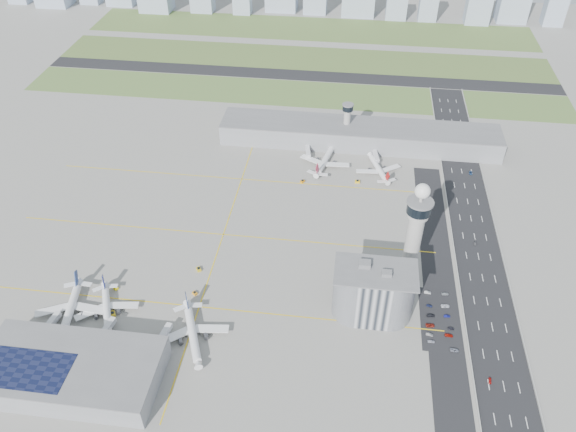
# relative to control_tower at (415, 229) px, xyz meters

# --- Properties ---
(ground) EXTENTS (1000.00, 1000.00, 0.00)m
(ground) POSITION_rel_control_tower_xyz_m (-72.00, -8.00, -35.04)
(ground) COLOR gray
(grass_strip_0) EXTENTS (480.00, 50.00, 0.08)m
(grass_strip_0) POSITION_rel_control_tower_xyz_m (-92.00, 217.00, -35.00)
(grass_strip_0) COLOR #516C33
(grass_strip_0) RESTS_ON ground
(grass_strip_1) EXTENTS (480.00, 60.00, 0.08)m
(grass_strip_1) POSITION_rel_control_tower_xyz_m (-92.00, 292.00, -35.00)
(grass_strip_1) COLOR #475D2C
(grass_strip_1) RESTS_ON ground
(grass_strip_2) EXTENTS (480.00, 70.00, 0.08)m
(grass_strip_2) POSITION_rel_control_tower_xyz_m (-92.00, 372.00, -35.00)
(grass_strip_2) COLOR #4E6530
(grass_strip_2) RESTS_ON ground
(runway) EXTENTS (480.00, 22.00, 0.10)m
(runway) POSITION_rel_control_tower_xyz_m (-92.00, 254.00, -34.98)
(runway) COLOR black
(runway) RESTS_ON ground
(highway) EXTENTS (28.00, 500.00, 0.10)m
(highway) POSITION_rel_control_tower_xyz_m (43.00, -8.00, -34.99)
(highway) COLOR black
(highway) RESTS_ON ground
(barrier_left) EXTENTS (0.60, 500.00, 1.20)m
(barrier_left) POSITION_rel_control_tower_xyz_m (29.00, -8.00, -34.44)
(barrier_left) COLOR #9E9E99
(barrier_left) RESTS_ON ground
(barrier_right) EXTENTS (0.60, 500.00, 1.20)m
(barrier_right) POSITION_rel_control_tower_xyz_m (57.00, -8.00, -34.44)
(barrier_right) COLOR #9E9E99
(barrier_right) RESTS_ON ground
(landside_road) EXTENTS (18.00, 260.00, 0.08)m
(landside_road) POSITION_rel_control_tower_xyz_m (18.00, -18.00, -35.00)
(landside_road) COLOR black
(landside_road) RESTS_ON ground
(parking_lot) EXTENTS (20.00, 44.00, 0.10)m
(parking_lot) POSITION_rel_control_tower_xyz_m (16.00, -30.00, -34.99)
(parking_lot) COLOR black
(parking_lot) RESTS_ON ground
(taxiway_line_h_0) EXTENTS (260.00, 0.60, 0.01)m
(taxiway_line_h_0) POSITION_rel_control_tower_xyz_m (-112.00, -38.00, -35.04)
(taxiway_line_h_0) COLOR yellow
(taxiway_line_h_0) RESTS_ON ground
(taxiway_line_h_1) EXTENTS (260.00, 0.60, 0.01)m
(taxiway_line_h_1) POSITION_rel_control_tower_xyz_m (-112.00, 22.00, -35.04)
(taxiway_line_h_1) COLOR yellow
(taxiway_line_h_1) RESTS_ON ground
(taxiway_line_h_2) EXTENTS (260.00, 0.60, 0.01)m
(taxiway_line_h_2) POSITION_rel_control_tower_xyz_m (-112.00, 82.00, -35.04)
(taxiway_line_h_2) COLOR yellow
(taxiway_line_h_2) RESTS_ON ground
(taxiway_line_v) EXTENTS (0.60, 260.00, 0.01)m
(taxiway_line_v) POSITION_rel_control_tower_xyz_m (-112.00, 22.00, -35.04)
(taxiway_line_v) COLOR yellow
(taxiway_line_v) RESTS_ON ground
(control_tower) EXTENTS (14.00, 14.00, 64.50)m
(control_tower) POSITION_rel_control_tower_xyz_m (0.00, 0.00, 0.00)
(control_tower) COLOR #ADAAA5
(control_tower) RESTS_ON ground
(secondary_tower) EXTENTS (8.60, 8.60, 31.90)m
(secondary_tower) POSITION_rel_control_tower_xyz_m (-42.00, 142.00, -16.24)
(secondary_tower) COLOR #ADAAA5
(secondary_tower) RESTS_ON ground
(admin_building) EXTENTS (42.00, 24.00, 33.50)m
(admin_building) POSITION_rel_control_tower_xyz_m (-20.01, -30.00, -19.74)
(admin_building) COLOR #B2B2B7
(admin_building) RESTS_ON ground
(terminal_pier) EXTENTS (210.00, 32.00, 15.80)m
(terminal_pier) POSITION_rel_control_tower_xyz_m (-32.00, 140.00, -27.14)
(terminal_pier) COLOR gray
(terminal_pier) RESTS_ON ground
(near_terminal) EXTENTS (84.00, 42.00, 13.00)m
(near_terminal) POSITION_rel_control_tower_xyz_m (-160.07, -90.02, -28.62)
(near_terminal) COLOR gray
(near_terminal) RESTS_ON ground
(airplane_near_a) EXTENTS (45.40, 50.70, 12.44)m
(airplane_near_a) POSITION_rel_control_tower_xyz_m (-177.99, -52.49, -28.82)
(airplane_near_a) COLOR white
(airplane_near_a) RESTS_ON ground
(airplane_near_b) EXTENTS (47.16, 50.17, 11.15)m
(airplane_near_b) POSITION_rel_control_tower_xyz_m (-159.03, -49.30, -29.47)
(airplane_near_b) COLOR white
(airplane_near_b) RESTS_ON ground
(airplane_near_c) EXTENTS (52.09, 55.69, 12.48)m
(airplane_near_c) POSITION_rel_control_tower_xyz_m (-109.53, -59.53, -28.80)
(airplane_near_c) COLOR white
(airplane_near_c) RESTS_ON ground
(airplane_far_a) EXTENTS (45.89, 50.89, 12.28)m
(airplane_far_a) POSITION_rel_control_tower_xyz_m (-55.32, 108.41, -28.90)
(airplane_far_a) COLOR white
(airplane_far_a) RESTS_ON ground
(airplane_far_b) EXTENTS (44.84, 48.34, 10.99)m
(airplane_far_b) POSITION_rel_control_tower_xyz_m (-16.88, 103.70, -29.54)
(airplane_far_b) COLOR white
(airplane_far_b) RESTS_ON ground
(jet_bridge_near_0) EXTENTS (5.39, 14.31, 5.70)m
(jet_bridge_near_0) POSITION_rel_control_tower_xyz_m (-185.00, -69.00, -32.19)
(jet_bridge_near_0) COLOR silver
(jet_bridge_near_0) RESTS_ON ground
(jet_bridge_near_1) EXTENTS (5.39, 14.31, 5.70)m
(jet_bridge_near_1) POSITION_rel_control_tower_xyz_m (-155.00, -69.00, -32.19)
(jet_bridge_near_1) COLOR silver
(jet_bridge_near_1) RESTS_ON ground
(jet_bridge_near_2) EXTENTS (5.39, 14.31, 5.70)m
(jet_bridge_near_2) POSITION_rel_control_tower_xyz_m (-125.00, -69.00, -32.19)
(jet_bridge_near_2) COLOR silver
(jet_bridge_near_2) RESTS_ON ground
(jet_bridge_far_0) EXTENTS (5.39, 14.31, 5.70)m
(jet_bridge_far_0) POSITION_rel_control_tower_xyz_m (-70.00, 124.00, -32.19)
(jet_bridge_far_0) COLOR silver
(jet_bridge_far_0) RESTS_ON ground
(jet_bridge_far_1) EXTENTS (5.39, 14.31, 5.70)m
(jet_bridge_far_1) POSITION_rel_control_tower_xyz_m (-20.00, 124.00, -32.19)
(jet_bridge_far_1) COLOR silver
(jet_bridge_far_1) RESTS_ON ground
(tug_0) EXTENTS (3.95, 4.27, 2.05)m
(tug_0) POSITION_rel_control_tower_xyz_m (-156.14, -49.42, -34.02)
(tug_0) COLOR yellow
(tug_0) RESTS_ON ground
(tug_1) EXTENTS (3.37, 3.13, 1.61)m
(tug_1) POSITION_rel_control_tower_xyz_m (-161.52, -31.06, -34.23)
(tug_1) COLOR #F2DC00
(tug_1) RESTS_ON ground
(tug_2) EXTENTS (3.42, 3.25, 1.64)m
(tug_2) POSITION_rel_control_tower_xyz_m (-116.76, -29.25, -34.22)
(tug_2) COLOR orange
(tug_2) RESTS_ON ground
(tug_3) EXTENTS (3.61, 3.93, 1.88)m
(tug_3) POSITION_rel_control_tower_xyz_m (-119.25, -10.66, -34.10)
(tug_3) COLOR gold
(tug_3) RESTS_ON ground
(tug_4) EXTENTS (3.50, 3.67, 1.76)m
(tug_4) POSITION_rel_control_tower_xyz_m (-69.10, 83.80, -34.16)
(tug_4) COLOR orange
(tug_4) RESTS_ON ground
(tug_5) EXTENTS (3.41, 2.41, 1.93)m
(tug_5) POSITION_rel_control_tower_xyz_m (-31.01, 88.33, -34.08)
(tug_5) COLOR yellow
(tug_5) RESTS_ON ground
(car_lot_0) EXTENTS (3.60, 1.56, 1.21)m
(car_lot_0) POSITION_rel_control_tower_xyz_m (10.68, -46.03, -34.44)
(car_lot_0) COLOR silver
(car_lot_0) RESTS_ON ground
(car_lot_1) EXTENTS (3.77, 1.76, 1.20)m
(car_lot_1) POSITION_rel_control_tower_xyz_m (10.14, -41.70, -34.44)
(car_lot_1) COLOR gray
(car_lot_1) RESTS_ON ground
(car_lot_2) EXTENTS (4.85, 2.59, 1.30)m
(car_lot_2) POSITION_rel_control_tower_xyz_m (10.85, -35.56, -34.39)
(car_lot_2) COLOR maroon
(car_lot_2) RESTS_ON ground
(car_lot_3) EXTENTS (4.56, 2.45, 1.26)m
(car_lot_3) POSITION_rel_control_tower_xyz_m (11.60, -28.68, -34.41)
(car_lot_3) COLOR black
(car_lot_3) RESTS_ON ground
(car_lot_4) EXTENTS (3.35, 1.80, 1.08)m
(car_lot_4) POSITION_rel_control_tower_xyz_m (11.38, -21.73, -34.50)
(car_lot_4) COLOR navy
(car_lot_4) RESTS_ON ground
(car_lot_5) EXTENTS (3.87, 1.67, 1.24)m
(car_lot_5) POSITION_rel_control_tower_xyz_m (11.03, -12.05, -34.42)
(car_lot_5) COLOR silver
(car_lot_5) RESTS_ON ground
(car_lot_6) EXTENTS (4.49, 2.31, 1.21)m
(car_lot_6) POSITION_rel_control_tower_xyz_m (21.86, -50.11, -34.43)
(car_lot_6) COLOR gray
(car_lot_6) RESTS_ON ground
(car_lot_7) EXTENTS (4.24, 1.83, 1.21)m
(car_lot_7) POSITION_rel_control_tower_xyz_m (19.94, -40.97, -34.43)
(car_lot_7) COLOR #9A1308
(car_lot_7) RESTS_ON ground
(car_lot_8) EXTENTS (3.42, 1.59, 1.14)m
(car_lot_8) POSITION_rel_control_tower_xyz_m (21.44, -36.21, -34.47)
(car_lot_8) COLOR #24242E
(car_lot_8) RESTS_ON ground
(car_lot_9) EXTENTS (3.44, 1.63, 1.09)m
(car_lot_9) POSITION_rel_control_tower_xyz_m (20.16, -27.98, -34.50)
(car_lot_9) COLOR navy
(car_lot_9) RESTS_ON ground
(car_lot_10) EXTENTS (4.72, 2.64, 1.25)m
(car_lot_10) POSITION_rel_control_tower_xyz_m (19.87, -20.91, -34.42)
(car_lot_10) COLOR white
(car_lot_10) RESTS_ON ground
(car_lot_11) EXTENTS (4.13, 2.21, 1.14)m
(car_lot_11) POSITION_rel_control_tower_xyz_m (20.56, -11.86, -34.47)
(car_lot_11) COLOR #9DA5AA
(car_lot_11) RESTS_ON ground
(car_hw_0) EXTENTS (1.90, 3.66, 1.19)m
(car_hw_0) POSITION_rel_control_tower_xyz_m (36.77, -66.12, -34.45)
(car_hw_0) COLOR #A11411
(car_hw_0) RESTS_ON ground
(car_hw_1) EXTENTS (1.70, 3.50, 1.11)m
(car_hw_1) POSITION_rel_control_tower_xyz_m (42.38, 33.00, -34.49)
(car_hw_1) COLOR #262729
(car_hw_1) RESTS_ON ground
(car_hw_2) EXTENTS (2.37, 4.54, 1.22)m
(car_hw_2) POSITION_rel_control_tower_xyz_m (48.93, 109.65, -34.43)
(car_hw_2) COLOR navy
(car_hw_2) RESTS_ON ground
(car_hw_4) EXTENTS (1.76, 3.54, 1.16)m
(car_hw_4) POSITION_rel_control_tower_xyz_m (35.86, 169.51, -34.46)
(car_hw_4) COLOR gray
(car_hw_4) RESTS_ON ground
(skyline_bldg_10) EXTENTS (23.01, 18.41, 27.75)m
(skyline_bldg_10) POSITION_rel_control_tower_xyz_m (1.27, 415.68, -21.17)
(skyline_bldg_10) COLOR #9EADC1
(skyline_bldg_10) RESTS_ON ground
(skyline_bldg_11) EXTENTS (20.22, 16.18, 38.97)m
(skyline_bldg_11) POSITION_rel_control_tower_xyz_m (36.28, 415.34, -15.56)
(skyline_bldg_11) COLOR #9EADC1
(skyline_bldg_11) RESTS_ON ground
(skyline_bldg_12) EXTENTS (26.14, 20.92, 46.89)m
(skyline_bldg_12) POSITION_rel_control_tower_xyz_m (90.17, 413.29, -11.60)
(skyline_bldg_12) COLOR #9EADC1
(skyline_bldg_12) RESTS_ON ground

